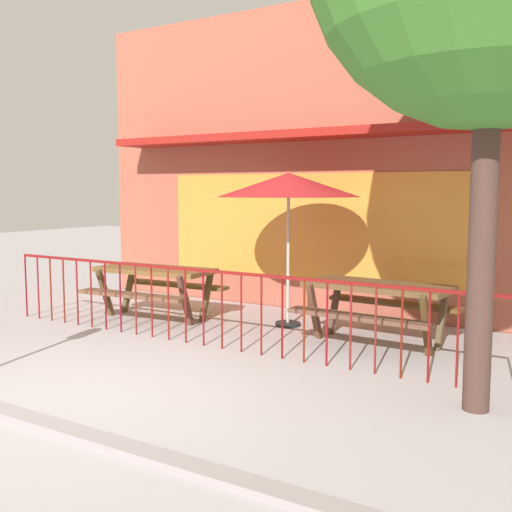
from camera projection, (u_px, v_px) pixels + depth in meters
The scene contains 7 objects.
ground at pixel (79, 397), 5.80m from camera, with size 40.00×40.00×0.00m, color #ADA6A8.
pub_storefront at pixel (320, 159), 9.86m from camera, with size 8.38×1.23×4.87m.
patio_fence_front at pixel (212, 295), 7.55m from camera, with size 7.06×0.04×0.97m.
picnic_table_left at pixel (155, 278), 9.26m from camera, with size 1.89×1.48×0.79m.
picnic_table_right at pixel (377, 296), 7.71m from camera, with size 1.87×1.45×0.79m.
patio_umbrella at pixel (289, 186), 8.61m from camera, with size 2.01×2.01×2.18m.
curb_edge at pixel (19, 419), 5.24m from camera, with size 11.73×0.20×0.11m, color gray.
Camera 1 is at (4.38, -3.89, 1.95)m, focal length 43.17 mm.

